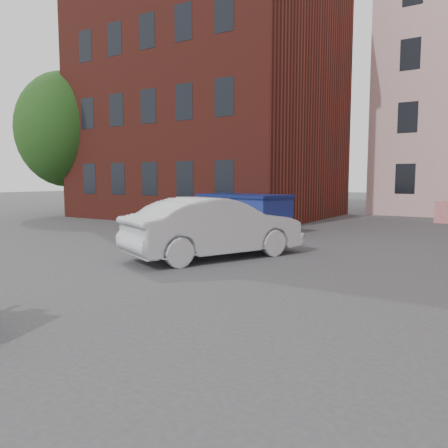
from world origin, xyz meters
The scene contains 6 objects.
ground centered at (0.00, 0.00, 0.00)m, with size 120.00×120.00×0.00m, color #38383A.
building_brick centered at (-9.00, 13.00, 7.00)m, with size 12.00×10.00×14.00m, color #591E16.
far_building centered at (-20.00, 22.00, 4.00)m, with size 6.00×6.00×8.00m, color maroon.
tree centered at (-16.00, 9.00, 5.17)m, with size 5.28×5.28×8.30m.
dumpster centered at (-3.58, 7.12, 0.72)m, with size 3.72×2.48×1.43m.
silver_car centered at (-1.63, 2.33, 0.76)m, with size 1.62×4.63×1.53m, color silver.
Camera 1 is at (4.49, -6.77, 1.98)m, focal length 35.00 mm.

